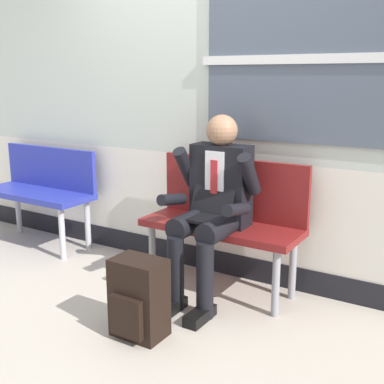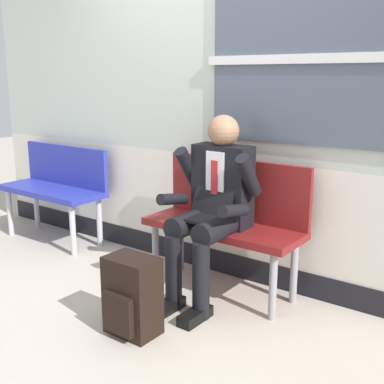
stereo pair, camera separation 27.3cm
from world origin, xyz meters
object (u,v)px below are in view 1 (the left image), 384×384
object	(u,v)px
bench_empty	(42,187)
backpack	(138,299)
bench_with_person	(226,214)
person_seated	(212,204)

from	to	relation	value
bench_empty	backpack	xyz separation A→B (m)	(1.75, -0.86, -0.29)
bench_with_person	bench_empty	bearing A→B (deg)	-179.80
bench_with_person	backpack	size ratio (longest dim) A/B	2.37
bench_with_person	person_seated	bearing A→B (deg)	-90.00
bench_empty	person_seated	world-z (taller)	person_seated
bench_with_person	person_seated	world-z (taller)	person_seated
bench_empty	person_seated	bearing A→B (deg)	-5.93
bench_with_person	person_seated	distance (m)	0.23
bench_with_person	bench_empty	distance (m)	1.86
bench_empty	person_seated	xyz separation A→B (m)	(1.86, -0.19, 0.14)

